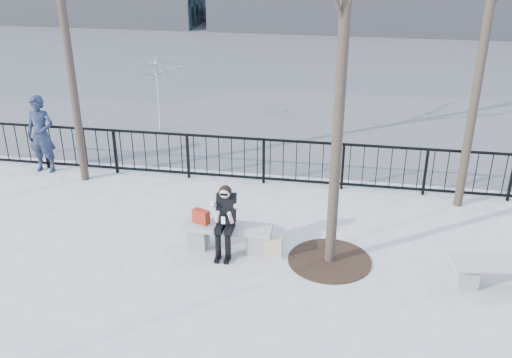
% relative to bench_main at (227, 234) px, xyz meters
% --- Properties ---
extents(ground, '(120.00, 120.00, 0.00)m').
position_rel_bench_main_xyz_m(ground, '(0.00, 0.00, -0.30)').
color(ground, gray).
rests_on(ground, ground).
extents(street_surface, '(60.00, 23.00, 0.01)m').
position_rel_bench_main_xyz_m(street_surface, '(0.00, 15.00, -0.30)').
color(street_surface, '#474747').
rests_on(street_surface, ground).
extents(railing, '(14.00, 0.06, 1.10)m').
position_rel_bench_main_xyz_m(railing, '(0.00, 3.00, 0.25)').
color(railing, black).
rests_on(railing, ground).
extents(tree_grate, '(1.50, 1.50, 0.02)m').
position_rel_bench_main_xyz_m(tree_grate, '(1.90, -0.10, -0.29)').
color(tree_grate, black).
rests_on(tree_grate, ground).
extents(bench_main, '(1.65, 0.46, 0.49)m').
position_rel_bench_main_xyz_m(bench_main, '(0.00, 0.00, 0.00)').
color(bench_main, slate).
rests_on(bench_main, ground).
extents(bench_second, '(1.79, 0.50, 0.53)m').
position_rel_bench_main_xyz_m(bench_second, '(4.77, -0.43, 0.03)').
color(bench_second, slate).
rests_on(bench_second, ground).
extents(seated_woman, '(0.50, 0.64, 1.34)m').
position_rel_bench_main_xyz_m(seated_woman, '(0.00, -0.16, 0.37)').
color(seated_woman, black).
rests_on(seated_woman, ground).
extents(handbag, '(0.35, 0.26, 0.26)m').
position_rel_bench_main_xyz_m(handbag, '(-0.49, 0.02, 0.32)').
color(handbag, maroon).
rests_on(handbag, bench_main).
extents(shopping_bag, '(0.41, 0.16, 0.38)m').
position_rel_bench_main_xyz_m(shopping_bag, '(0.84, -0.12, -0.11)').
color(shopping_bag, '#C7B08C').
rests_on(shopping_bag, ground).
extents(standing_man, '(0.69, 0.46, 1.89)m').
position_rel_bench_main_xyz_m(standing_man, '(-5.14, 2.80, 0.64)').
color(standing_man, black).
rests_on(standing_man, ground).
extents(vendor_umbrella, '(2.33, 2.38, 2.10)m').
position_rel_bench_main_xyz_m(vendor_umbrella, '(-3.35, 6.06, 0.75)').
color(vendor_umbrella, yellow).
rests_on(vendor_umbrella, ground).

